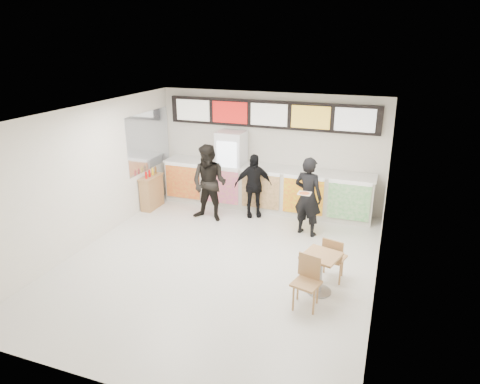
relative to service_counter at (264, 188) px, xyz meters
The scene contains 15 objects.
floor 3.15m from the service_counter, 90.00° to the right, with size 7.00×7.00×0.00m, color beige.
ceiling 3.93m from the service_counter, 90.00° to the right, with size 7.00×7.00×0.00m, color white.
wall_back 1.01m from the service_counter, 90.00° to the left, with size 6.00×6.00×0.00m, color silver.
wall_left 4.41m from the service_counter, 134.13° to the right, with size 7.00×7.00×0.00m, color silver.
wall_right 4.41m from the service_counter, 45.87° to the right, with size 7.00×7.00×0.00m, color silver.
service_counter is the anchor object (origin of this frame).
menu_board 1.90m from the service_counter, 90.00° to the left, with size 5.50×0.14×0.70m.
drinks_fridge 1.03m from the service_counter, behind, with size 0.70×0.67×2.00m.
mirror_panel 3.28m from the service_counter, 167.87° to the right, with size 0.01×2.00×1.50m, color #B2B7BF.
customer_main 1.83m from the service_counter, 40.50° to the right, with size 0.67×0.44×1.84m, color black.
customer_left 1.61m from the service_counter, 132.35° to the right, with size 0.92×0.72×1.90m, color black.
customer_mid 0.62m from the service_counter, 103.11° to the right, with size 0.95×0.39×1.62m, color black.
pizza_slice 2.20m from the service_counter, 49.79° to the right, with size 0.36×0.36×0.02m.
cafe_table 4.05m from the service_counter, 59.17° to the right, with size 0.80×1.57×0.89m.
condiment_ledge 2.98m from the service_counter, 161.30° to the right, with size 0.32×0.79×1.05m.
Camera 1 is at (2.99, -7.06, 4.28)m, focal length 32.00 mm.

